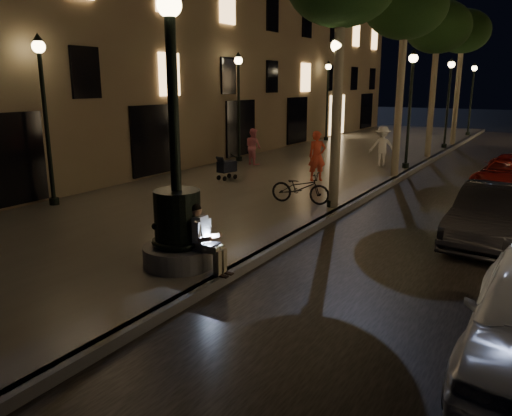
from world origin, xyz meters
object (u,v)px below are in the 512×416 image
Objects in this scene: pedestrian_red at (317,156)px; lamp_curb_c at (449,92)px; tree_far at (463,32)px; lamp_left_c at (328,91)px; fountain_lamppost at (178,215)px; seated_man_laptop at (203,236)px; lamp_left_a at (44,99)px; pedestrian_white at (382,146)px; tree_second at (406,7)px; lamp_left_b at (239,93)px; pedestrian_pink at (253,147)px; stroller at (227,167)px; tree_third at (438,28)px; car_second at (493,215)px; lamp_curb_b at (411,94)px; lamp_curb_d at (472,90)px; lamp_curb_a at (336,100)px; bicycle at (300,188)px.

lamp_curb_c is at bearing 36.47° from pedestrian_red.
tree_far reaches higher than lamp_left_c.
pedestrian_red is at bearing 98.07° from fountain_lamppost.
seated_man_laptop is 7.66m from lamp_left_a.
tree_second is at bearing 100.99° from pedestrian_white.
lamp_left_b is 3.04× the size of pedestrian_pink.
lamp_curb_c reaches higher than pedestrian_red.
lamp_left_a reaches higher than pedestrian_red.
tree_second reaches higher than stroller.
tree_far reaches higher than seated_man_laptop.
lamp_curb_c is (-0.08, -2.00, -3.20)m from tree_far.
stroller is at bearing 163.66° from pedestrian_red.
car_second is (4.30, -12.64, -5.46)m from tree_third.
lamp_curb_b is 1.00× the size of lamp_left_b.
lamp_left_a and lamp_left_b have the same top height.
car_second is at bearing -30.22° from lamp_left_b.
tree_third reaches higher than seated_man_laptop.
stroller is 3.34m from pedestrian_red.
lamp_curb_a is at bearing -90.00° from lamp_curb_d.
lamp_left_b is 4.96× the size of stroller.
lamp_left_b is 13.44m from car_second.
lamp_left_b is at bearing -125.37° from lamp_curb_c.
pedestrian_red is (5.06, 7.43, -2.13)m from lamp_left_a.
lamp_curb_c is (0.09, 22.00, 2.35)m from seated_man_laptop.
lamp_left_b reaches higher than bicycle.
fountain_lamppost reaches higher than bicycle.
lamp_left_a is at bearing 113.45° from bicycle.
lamp_curb_b is 1.00× the size of lamp_curb_d.
seated_man_laptop is 0.27× the size of lamp_curb_d.
lamp_curb_d is 20.78m from pedestrian_red.
pedestrian_white reaches higher than car_second.
lamp_curb_b is at bearing 15.73° from lamp_left_b.
stroller is at bearing 118.44° from fountain_lamppost.
lamp_left_b is at bearing 153.65° from car_second.
lamp_curb_d is 1.00× the size of lamp_left_b.
pedestrian_white is (-5.31, 8.53, 0.37)m from car_second.
car_second is at bearing -71.21° from tree_third.
tree_third reaches higher than pedestrian_red.
car_second is (11.40, -16.64, -2.55)m from lamp_left_c.
lamp_left_b reaches higher than stroller.
tree_far is at bearing 89.24° from tree_third.
tree_far is at bearing 89.60° from seated_man_laptop.
tree_far is at bearing 84.75° from stroller.
pedestrian_red is at bearing -99.21° from lamp_curb_c.
lamp_left_b is (-6.40, 12.00, 2.02)m from fountain_lamppost.
pedestrian_white is (3.95, 6.01, 0.37)m from stroller.
pedestrian_white is at bearing -96.17° from tree_far.
fountain_lamppost is 22.10m from lamp_curb_c.
lamp_left_c is 2.81× the size of pedestrian_white.
tree_second is (0.19, 12.00, 5.44)m from seated_man_laptop.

